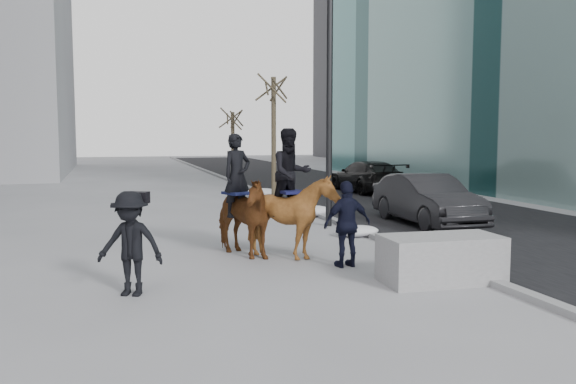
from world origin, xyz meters
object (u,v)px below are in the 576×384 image
object	(u,v)px
planter	(441,259)
car_near	(427,199)
mounted_left	(239,211)
mounted_right	(292,207)

from	to	relation	value
planter	car_near	xyz separation A→B (m)	(3.27, 6.32, 0.32)
planter	car_near	bearing A→B (deg)	62.63
mounted_left	mounted_right	bearing A→B (deg)	-31.90
mounted_left	mounted_right	xyz separation A→B (m)	(1.04, -0.65, 0.12)
planter	mounted_left	xyz separation A→B (m)	(-3.04, 3.38, 0.57)
car_near	mounted_left	world-z (taller)	mounted_left
mounted_left	car_near	bearing A→B (deg)	24.97
car_near	mounted_right	world-z (taller)	mounted_right
car_near	mounted_left	size ratio (longest dim) A/B	1.68
car_near	mounted_right	bearing A→B (deg)	-144.60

